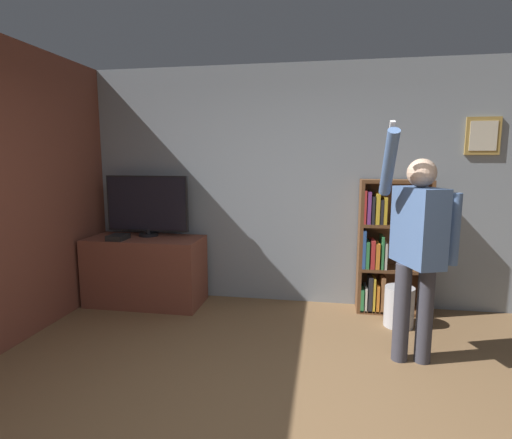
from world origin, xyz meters
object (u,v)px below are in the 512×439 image
bookshelf (385,249)px  waste_bin (399,307)px  person (418,241)px  television (147,205)px  game_console (118,237)px

bookshelf → waste_bin: size_ratio=3.59×
person → waste_bin: 1.09m
television → bookshelf: 2.71m
game_console → bookshelf: bookshelf is taller
television → waste_bin: bearing=-5.9°
bookshelf → person: size_ratio=0.75×
game_console → person: size_ratio=0.12×
person → waste_bin: size_ratio=4.82×
television → waste_bin: television is taller
person → waste_bin: person is taller
bookshelf → waste_bin: bearing=-75.3°
game_console → waste_bin: game_console is taller
waste_bin → person: bearing=-91.9°
waste_bin → game_console: bearing=179.6°
bookshelf → waste_bin: (0.10, -0.39, -0.49)m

